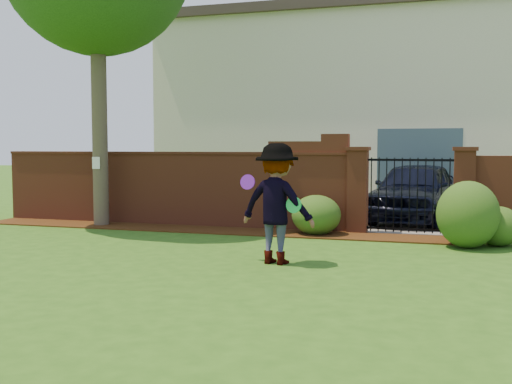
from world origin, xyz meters
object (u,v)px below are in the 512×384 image
(car, at_px, (413,192))
(man, at_px, (276,204))
(frisbee_purple, at_px, (248,182))
(frisbee_green, at_px, (294,205))

(car, distance_m, man, 6.51)
(car, bearing_deg, man, -97.20)
(frisbee_purple, distance_m, frisbee_green, 0.85)
(man, xyz_separation_m, frisbee_green, (0.33, -0.14, 0.01))
(man, relative_size, frisbee_green, 7.40)
(frisbee_green, bearing_deg, frisbee_purple, 175.60)
(man, height_order, frisbee_green, man)
(car, xyz_separation_m, frisbee_purple, (-2.29, -6.32, 0.57))
(car, height_order, frisbee_green, car)
(frisbee_purple, bearing_deg, car, 70.07)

